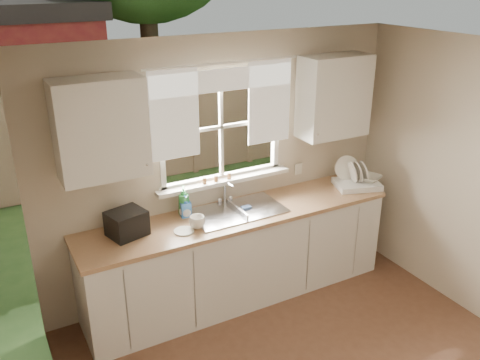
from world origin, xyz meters
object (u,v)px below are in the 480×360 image
soap_bottle_a (184,201)px  black_appliance (127,223)px  dish_rack (356,181)px  cup (197,222)px

soap_bottle_a → black_appliance: soap_bottle_a is taller
dish_rack → soap_bottle_a: (-1.83, 0.25, 0.08)m
soap_bottle_a → black_appliance: bearing=-144.2°
dish_rack → cup: (-1.83, -0.04, -0.01)m
dish_rack → cup: dish_rack is taller
dish_rack → cup: 1.83m
dish_rack → soap_bottle_a: 1.85m
cup → dish_rack: bearing=11.3°
dish_rack → cup: bearing=-178.7°
dish_rack → cup: size_ratio=3.76×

